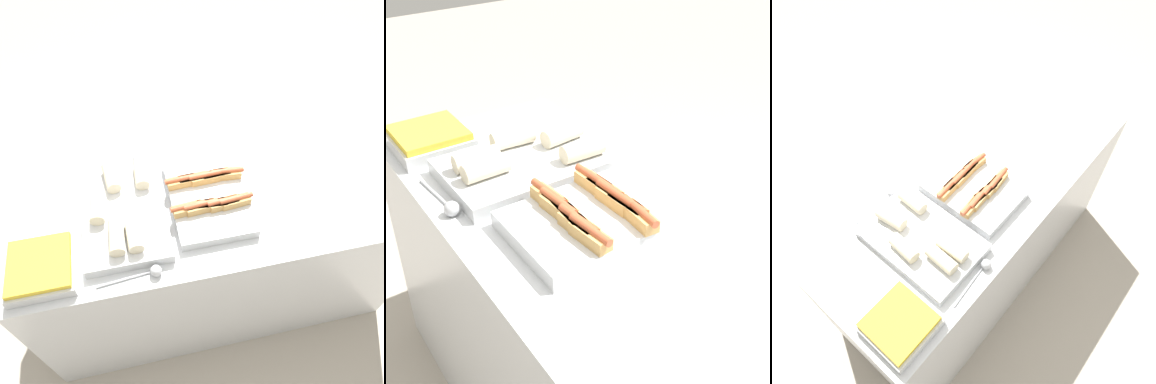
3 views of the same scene
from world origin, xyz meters
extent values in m
plane|color=#ADA393|center=(0.00, 0.00, 0.00)|extent=(12.00, 12.00, 0.00)
cube|color=silver|center=(0.00, 0.00, 0.46)|extent=(1.83, 0.70, 0.92)
cube|color=silver|center=(-0.08, 0.00, 0.95)|extent=(0.32, 0.45, 0.05)
cube|color=tan|center=(-0.02, 0.08, 0.99)|extent=(0.12, 0.05, 0.04)
cylinder|color=#C15633|center=(-0.02, 0.08, 1.01)|extent=(0.14, 0.03, 0.02)
cube|color=tan|center=(0.03, 0.08, 0.99)|extent=(0.12, 0.05, 0.04)
cylinder|color=#C15633|center=(0.03, 0.08, 1.01)|extent=(0.14, 0.03, 0.02)
cube|color=tan|center=(-0.13, 0.08, 0.99)|extent=(0.12, 0.05, 0.04)
cylinder|color=#C15633|center=(-0.13, 0.08, 1.01)|extent=(0.14, 0.03, 0.02)
cube|color=tan|center=(-0.18, 0.07, 0.99)|extent=(0.12, 0.05, 0.04)
cylinder|color=#C15633|center=(-0.18, 0.07, 1.01)|extent=(0.14, 0.03, 0.02)
cube|color=tan|center=(-0.13, -0.08, 0.99)|extent=(0.12, 0.05, 0.04)
cylinder|color=#C15633|center=(-0.13, -0.08, 1.01)|extent=(0.14, 0.03, 0.02)
cube|color=tan|center=(-0.07, 0.07, 0.99)|extent=(0.12, 0.05, 0.04)
cylinder|color=#C15633|center=(-0.07, 0.07, 1.01)|extent=(0.14, 0.03, 0.02)
cube|color=tan|center=(0.02, -0.08, 0.99)|extent=(0.13, 0.06, 0.04)
cylinder|color=#C15633|center=(0.02, -0.08, 1.01)|extent=(0.14, 0.04, 0.02)
cube|color=tan|center=(-0.08, -0.08, 0.99)|extent=(0.12, 0.05, 0.04)
cylinder|color=#C15633|center=(-0.08, -0.08, 1.01)|extent=(0.14, 0.03, 0.02)
cube|color=tan|center=(-0.03, -0.08, 0.99)|extent=(0.12, 0.05, 0.04)
cylinder|color=#C15633|center=(-0.03, -0.08, 1.01)|extent=(0.14, 0.03, 0.02)
cube|color=tan|center=(-0.18, -0.07, 0.99)|extent=(0.12, 0.05, 0.04)
cylinder|color=#C15633|center=(-0.18, -0.07, 1.01)|extent=(0.14, 0.03, 0.02)
cube|color=silver|center=(-0.44, 0.00, 0.95)|extent=(0.34, 0.52, 0.05)
cylinder|color=beige|center=(-0.40, -0.15, 1.00)|extent=(0.06, 0.14, 0.06)
cylinder|color=beige|center=(-0.47, 0.15, 1.00)|extent=(0.08, 0.15, 0.06)
cylinder|color=beige|center=(-0.34, 0.15, 1.00)|extent=(0.06, 0.14, 0.06)
cylinder|color=beige|center=(-0.47, -0.15, 1.00)|extent=(0.06, 0.14, 0.06)
cylinder|color=beige|center=(-0.53, 0.01, 1.00)|extent=(0.07, 0.14, 0.06)
cube|color=silver|center=(-0.76, -0.20, 0.95)|extent=(0.25, 0.25, 0.05)
cube|color=gold|center=(-0.76, -0.20, 0.98)|extent=(0.23, 0.23, 0.02)
cylinder|color=#B2B5BA|center=(-0.46, -0.29, 0.93)|extent=(0.22, 0.03, 0.01)
sphere|color=#B2B5BA|center=(-0.35, -0.29, 0.94)|extent=(0.05, 0.05, 0.05)
cylinder|color=#B2B5BA|center=(-0.46, 0.29, 0.93)|extent=(0.23, 0.03, 0.01)
sphere|color=#B2B5BA|center=(-0.34, 0.29, 0.94)|extent=(0.05, 0.05, 0.05)
camera|label=1|loc=(-0.35, -0.95, 2.21)|focal=35.00mm
camera|label=2|loc=(0.87, -0.69, 1.80)|focal=50.00mm
camera|label=3|loc=(-0.94, -0.67, 2.40)|focal=35.00mm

